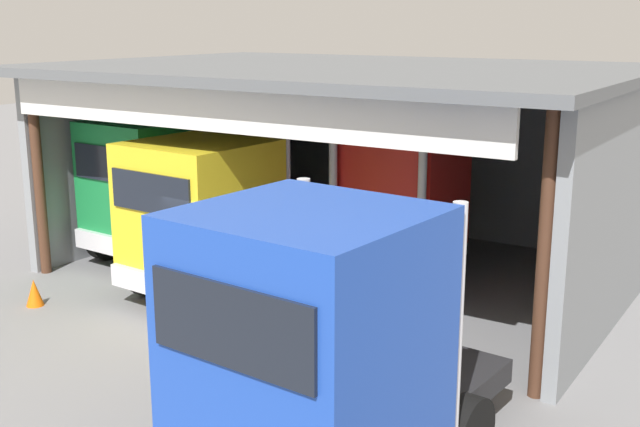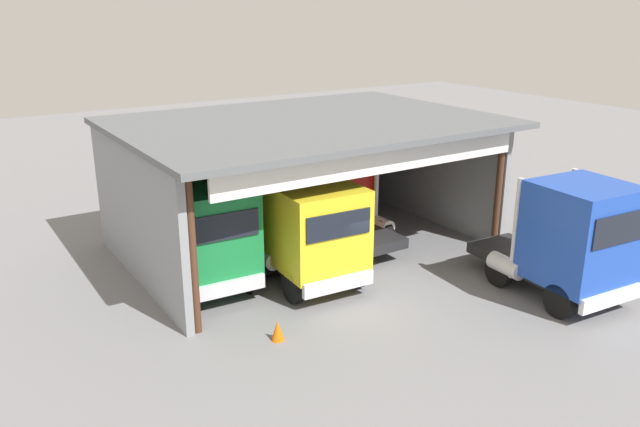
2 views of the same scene
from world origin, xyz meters
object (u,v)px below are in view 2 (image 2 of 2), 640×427
Objects in this scene: truck_green_center_left_bay at (209,236)px; truck_blue_center_right_bay at (571,239)px; truck_yellow_left_bay at (313,233)px; oil_drum at (347,196)px; traffic_cone at (278,331)px; tool_cart at (347,193)px; truck_red_right_bay at (338,193)px.

truck_blue_center_right_bay is (8.85, -6.35, 0.13)m from truck_green_center_left_bay.
truck_yellow_left_bay reaches higher than oil_drum.
oil_drum is 1.64× the size of traffic_cone.
tool_cart is (-0.05, 11.53, -1.44)m from truck_blue_center_right_bay.
tool_cart reaches higher than traffic_cone.
oil_drum is (8.61, 4.92, -1.35)m from truck_green_center_left_bay.
truck_red_right_bay is 8.20× the size of traffic_cone.
truck_green_center_left_bay is 10.89m from truck_blue_center_right_bay.
truck_green_center_left_bay is 4.14m from traffic_cone.
truck_blue_center_right_bay reaches higher than truck_yellow_left_bay.
truck_blue_center_right_bay is 9.31× the size of traffic_cone.
truck_green_center_left_bay reaches higher than tool_cart.
truck_green_center_left_bay is 4.97× the size of tool_cart.
truck_green_center_left_bay is at bearing -165.70° from truck_red_right_bay.
oil_drum is (5.74, 6.33, -1.34)m from truck_yellow_left_bay.
truck_blue_center_right_bay is 9.12m from traffic_cone.
traffic_cone is at bearing -133.72° from oil_drum.
truck_green_center_left_bay reaches higher than traffic_cone.
oil_drum is (-0.24, 11.27, -1.48)m from truck_blue_center_right_bay.
oil_drum is at bearing -128.83° from truck_yellow_left_bay.
truck_red_right_bay is (2.94, 2.92, 0.08)m from truck_yellow_left_bay.
truck_red_right_bay is 4.59× the size of tool_cart.
truck_red_right_bay is at bearing -162.56° from truck_green_center_left_bay.
tool_cart is (8.79, 5.18, -1.31)m from truck_green_center_left_bay.
traffic_cone is (0.24, -3.83, -1.53)m from truck_green_center_left_bay.
truck_yellow_left_bay is at bearing -35.41° from truck_blue_center_right_bay.
truck_red_right_bay is 7.89m from traffic_cone.
oil_drum is (2.79, 3.40, -1.42)m from truck_red_right_bay.
truck_green_center_left_bay is 1.06× the size of truck_yellow_left_bay.
tool_cart is 12.43m from traffic_cone.
truck_yellow_left_bay reaches higher than traffic_cone.
truck_green_center_left_bay is at bearing -150.27° from oil_drum.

